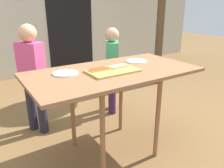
% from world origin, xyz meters
% --- Properties ---
extents(ground_plane, '(16.00, 16.00, 0.00)m').
position_xyz_m(ground_plane, '(0.00, 0.00, 0.00)').
color(ground_plane, brown).
extents(house_wall_back, '(8.00, 0.20, 2.43)m').
position_xyz_m(house_wall_back, '(0.00, 2.79, 1.22)').
color(house_wall_back, '#BCB7A8').
rests_on(house_wall_back, ground).
extents(house_door, '(0.90, 0.02, 2.00)m').
position_xyz_m(house_door, '(0.78, 2.68, 1.00)').
color(house_door, black).
rests_on(house_door, ground).
extents(dining_table, '(1.36, 0.70, 0.76)m').
position_xyz_m(dining_table, '(0.00, 0.00, 0.69)').
color(dining_table, '#8E603E').
rests_on(dining_table, ground).
extents(cutting_board, '(0.39, 0.24, 0.02)m').
position_xyz_m(cutting_board, '(-0.03, -0.03, 0.76)').
color(cutting_board, tan).
rests_on(cutting_board, dining_table).
extents(pizza_slice_far_right, '(0.16, 0.09, 0.01)m').
position_xyz_m(pizza_slice_far_right, '(0.05, 0.02, 0.78)').
color(pizza_slice_far_right, '#E4A34E').
rests_on(pizza_slice_far_right, cutting_board).
extents(pizza_slice_far_left, '(0.16, 0.08, 0.01)m').
position_xyz_m(pizza_slice_far_left, '(-0.12, 0.02, 0.78)').
color(pizza_slice_far_left, '#E4A34E').
rests_on(pizza_slice_far_left, cutting_board).
extents(plate_white_right, '(0.20, 0.20, 0.01)m').
position_xyz_m(plate_white_right, '(0.34, 0.13, 0.76)').
color(plate_white_right, white).
rests_on(plate_white_right, dining_table).
extents(plate_white_left, '(0.20, 0.20, 0.01)m').
position_xyz_m(plate_white_left, '(-0.36, 0.12, 0.76)').
color(plate_white_left, white).
rests_on(plate_white_left, dining_table).
extents(child_left, '(0.25, 0.28, 1.09)m').
position_xyz_m(child_left, '(-0.47, 0.72, 0.63)').
color(child_left, '#252535').
rests_on(child_left, ground).
extents(child_right, '(0.25, 0.28, 1.02)m').
position_xyz_m(child_right, '(0.43, 0.68, 0.57)').
color(child_right, '#40214D').
rests_on(child_right, ground).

